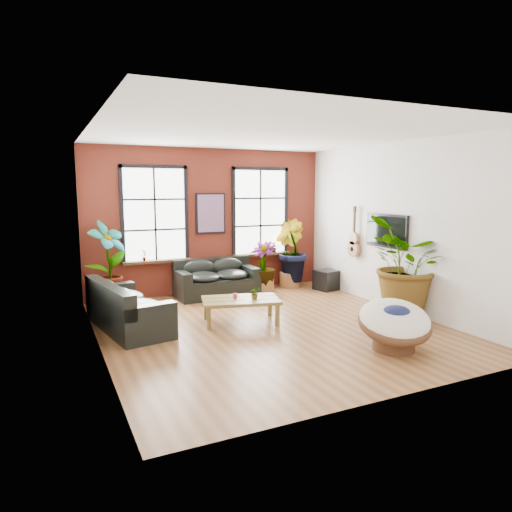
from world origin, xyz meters
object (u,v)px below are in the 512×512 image
at_px(sofa_back, 216,279).
at_px(sofa_left, 125,308).
at_px(papasan_chair, 395,323).
at_px(coffee_table, 241,301).

xyz_separation_m(sofa_back, sofa_left, (-2.40, -1.77, -0.00)).
xyz_separation_m(sofa_left, papasan_chair, (3.67, -2.94, 0.05)).
bearing_deg(coffee_table, sofa_left, -179.48).
bearing_deg(coffee_table, sofa_back, 96.22).
height_order(sofa_back, papasan_chair, sofa_back).
relative_size(sofa_left, papasan_chair, 1.54).
relative_size(sofa_back, papasan_chair, 1.28).
height_order(sofa_left, papasan_chair, sofa_left).
bearing_deg(papasan_chair, sofa_back, 129.25).
xyz_separation_m(sofa_back, papasan_chair, (1.27, -4.70, 0.04)).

